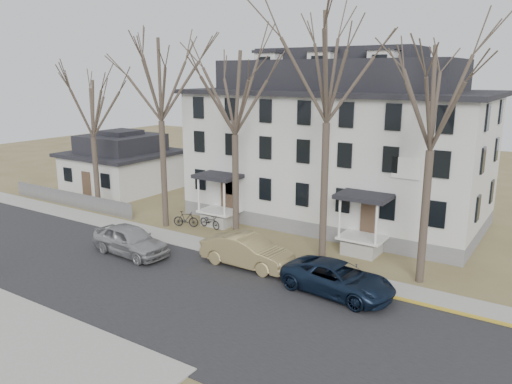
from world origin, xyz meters
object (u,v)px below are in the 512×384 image
Objects in this scene: tree_mid_right at (435,90)px; bicycle_right at (186,220)px; small_house at (122,165)px; car_navy at (338,279)px; tree_center at (328,59)px; car_silver at (130,241)px; bicycle_left at (210,222)px; tree_bungalow at (91,105)px; tree_mid_left at (235,87)px; boarding_house at (336,145)px; car_tan at (247,252)px; tree_far_left at (159,74)px.

tree_mid_right is 7.06× the size of bicycle_right.
tree_mid_right is 18.48m from bicycle_right.
car_navy is (25.61, -9.89, -1.48)m from small_house.
tree_mid_right is (5.50, 0.00, -1.48)m from tree_center.
car_silver reaches higher than bicycle_left.
tree_mid_right is 1.18× the size of tree_bungalow.
car_navy is at bearing -54.81° from tree_center.
tree_center reaches higher than tree_mid_left.
tree_mid_right is 18.36m from car_silver.
boarding_house is 13.90m from car_navy.
car_silver is (-6.74, -13.52, -4.50)m from boarding_house.
tree_mid_right is (11.50, 0.00, 0.00)m from tree_mid_left.
tree_mid_right is (28.50, -6.20, 7.35)m from small_house.
tree_mid_left is at bearing -20.03° from small_house.
bicycle_left is at bearing 54.19° from car_tan.
tree_far_left reaches higher than small_house.
tree_center is 1.15× the size of tree_mid_right.
tree_center is at bearing 0.00° from tree_far_left.
bicycle_right is at bearing 78.74° from car_navy.
tree_mid_right is at bearing 0.00° from tree_far_left.
tree_bungalow is (-19.00, 0.00, -2.97)m from tree_center.
bicycle_left is at bearing 175.40° from tree_mid_right.
tree_center is (12.00, 0.00, 0.74)m from tree_far_left.
car_tan is at bearing 90.83° from car_navy.
tree_far_left is at bearing -137.82° from boarding_house.
bicycle_left is 1.02× the size of bicycle_right.
car_tan is (8.98, -3.14, -9.47)m from tree_far_left.
tree_far_left reaches higher than tree_bungalow.
tree_center is at bearing 0.00° from tree_mid_left.
tree_mid_right is at bearing 0.00° from tree_bungalow.
tree_bungalow reaches higher than small_house.
car_navy is at bearing -78.26° from car_silver.
car_navy is (12.34, 1.68, -0.11)m from car_silver.
bicycle_left is at bearing 73.72° from car_navy.
small_house reaches higher than car_silver.
tree_far_left is at bearing -29.39° from small_house.
small_house is 13.74m from bicycle_right.
tree_bungalow is at bearing 180.00° from tree_far_left.
boarding_house is at bearing -32.11° from bicycle_left.
tree_center is at bearing -57.11° from car_silver.
tree_far_left is 17.85m from car_navy.
tree_mid_left is at bearing -110.20° from boarding_house.
tree_far_left reaches higher than boarding_house.
small_house is 0.63× the size of tree_far_left.
car_tan reaches higher than car_navy.
tree_bungalow is 5.83× the size of bicycle_left.
tree_far_left reaches higher than bicycle_right.
car_navy is at bearing -14.19° from tree_far_left.
tree_mid_left is 12.88m from car_navy.
tree_center is (3.00, -8.15, 5.71)m from boarding_house.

